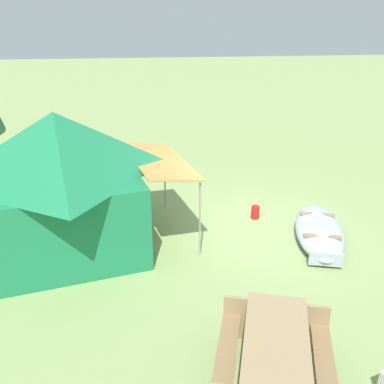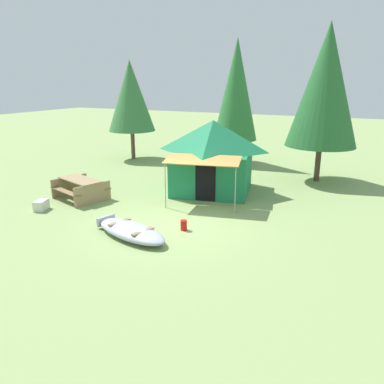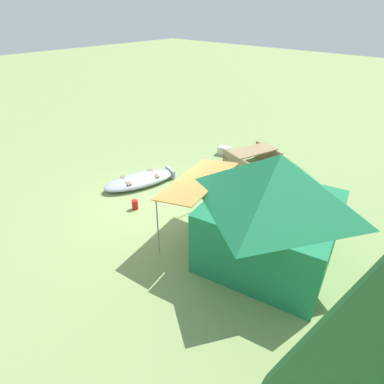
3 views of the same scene
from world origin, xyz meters
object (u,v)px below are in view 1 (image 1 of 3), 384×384
at_px(canvas_cabin_tent, 61,181).
at_px(picnic_table, 275,356).
at_px(beached_rowboat, 319,231).
at_px(fuel_can, 255,212).

relative_size(canvas_cabin_tent, picnic_table, 2.10).
bearing_deg(beached_rowboat, fuel_can, 44.11).
bearing_deg(canvas_cabin_tent, fuel_can, -78.65).
relative_size(beached_rowboat, picnic_table, 1.27).
height_order(picnic_table, fuel_can, picnic_table).
xyz_separation_m(beached_rowboat, canvas_cabin_tent, (0.30, 5.40, 1.31)).
height_order(beached_rowboat, picnic_table, picnic_table).
distance_m(canvas_cabin_tent, fuel_can, 4.56).
distance_m(beached_rowboat, fuel_can, 1.62).
distance_m(beached_rowboat, canvas_cabin_tent, 5.56).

